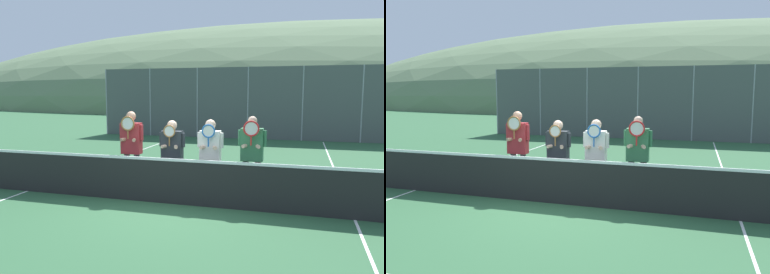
{
  "view_description": "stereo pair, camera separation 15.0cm",
  "coord_description": "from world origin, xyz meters",
  "views": [
    {
      "loc": [
        2.56,
        -7.1,
        2.31
      ],
      "look_at": [
        0.22,
        0.86,
        1.3
      ],
      "focal_mm": 35.0,
      "sensor_mm": 36.0,
      "label": 1
    },
    {
      "loc": [
        2.7,
        -7.06,
        2.31
      ],
      "look_at": [
        0.22,
        0.86,
        1.3
      ],
      "focal_mm": 35.0,
      "sensor_mm": 36.0,
      "label": 2
    }
  ],
  "objects": [
    {
      "name": "ground_plane",
      "position": [
        0.0,
        0.0,
        0.0
      ],
      "size": [
        120.0,
        120.0,
        0.0
      ],
      "primitive_type": "plane",
      "color": "#2D5B38"
    },
    {
      "name": "hill_distant",
      "position": [
        0.0,
        63.13,
        0.0
      ],
      "size": [
        135.5,
        75.28,
        26.35
      ],
      "color": "#5B7551",
      "rests_on": "ground_plane"
    },
    {
      "name": "clubhouse_building",
      "position": [
        0.96,
        19.64,
        1.75
      ],
      "size": [
        16.6,
        5.5,
        3.45
      ],
      "color": "beige",
      "rests_on": "ground_plane"
    },
    {
      "name": "fence_back",
      "position": [
        0.0,
        11.3,
        1.76
      ],
      "size": [
        15.53,
        0.06,
        3.52
      ],
      "color": "gray",
      "rests_on": "ground_plane"
    },
    {
      "name": "tennis_net",
      "position": [
        0.0,
        0.0,
        0.49
      ],
      "size": [
        9.55,
        0.09,
        1.05
      ],
      "color": "gray",
      "rests_on": "ground_plane"
    },
    {
      "name": "court_line_left_sideline",
      "position": [
        -3.55,
        3.0,
        0.0
      ],
      "size": [
        0.05,
        16.0,
        0.01
      ],
      "primitive_type": "cube",
      "color": "white",
      "rests_on": "ground_plane"
    },
    {
      "name": "court_line_right_sideline",
      "position": [
        3.55,
        3.0,
        0.0
      ],
      "size": [
        0.05,
        16.0,
        0.01
      ],
      "primitive_type": "cube",
      "color": "white",
      "rests_on": "ground_plane"
    },
    {
      "name": "player_leftmost",
      "position": [
        -1.17,
        0.64,
        1.12
      ],
      "size": [
        0.59,
        0.34,
        1.87
      ],
      "color": "#56565B",
      "rests_on": "ground_plane"
    },
    {
      "name": "player_center_left",
      "position": [
        -0.19,
        0.66,
        1.01
      ],
      "size": [
        0.6,
        0.34,
        1.68
      ],
      "color": "#56565B",
      "rests_on": "ground_plane"
    },
    {
      "name": "player_center_right",
      "position": [
        0.69,
        0.62,
        1.03
      ],
      "size": [
        0.57,
        0.34,
        1.72
      ],
      "color": "white",
      "rests_on": "ground_plane"
    },
    {
      "name": "player_rightmost",
      "position": [
        1.58,
        0.67,
        1.07
      ],
      "size": [
        0.6,
        0.34,
        1.81
      ],
      "color": "black",
      "rests_on": "ground_plane"
    },
    {
      "name": "car_far_left",
      "position": [
        -3.86,
        13.55,
        0.92
      ],
      "size": [
        4.33,
        1.93,
        1.82
      ],
      "color": "slate",
      "rests_on": "ground_plane"
    },
    {
      "name": "car_left_of_center",
      "position": [
        1.12,
        13.89,
        0.88
      ],
      "size": [
        4.36,
        2.04,
        1.72
      ],
      "color": "maroon",
      "rests_on": "ground_plane"
    },
    {
      "name": "car_center",
      "position": [
        6.33,
        13.85,
        0.86
      ],
      "size": [
        4.78,
        2.0,
        1.66
      ],
      "color": "navy",
      "rests_on": "ground_plane"
    }
  ]
}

